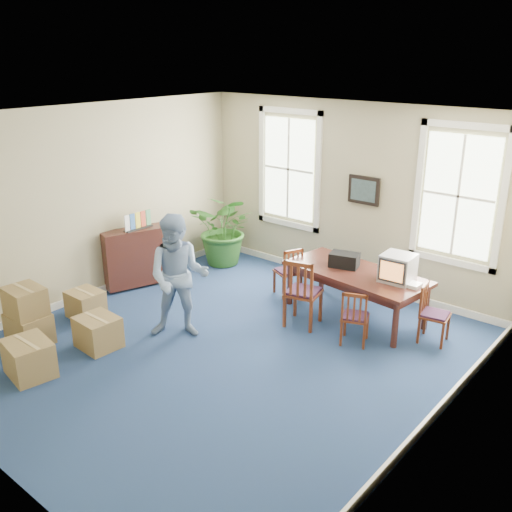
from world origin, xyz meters
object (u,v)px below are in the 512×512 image
Objects in this scene: chair_near_left at (303,291)px; potted_plant at (226,229)px; man at (179,277)px; conference_table at (355,294)px; credenza at (140,258)px; crt_tv at (398,268)px; cardboard_boxes at (43,316)px.

chair_near_left is 0.76× the size of potted_plant.
man reaches higher than chair_near_left.
potted_plant is at bearing 178.67° from conference_table.
chair_near_left reaches higher than credenza.
cardboard_boxes is (-3.55, -3.70, -0.51)m from crt_tv.
conference_table is 0.88m from crt_tv.
credenza is at bearing -3.29° from chair_near_left.
man is 1.44× the size of credenza.
crt_tv is 4.48m from credenza.
crt_tv reaches higher than conference_table.
chair_near_left is 1.90m from man.
potted_plant reaches higher than cardboard_boxes.
chair_near_left is at bearing -23.80° from potted_plant.
chair_near_left is 3.18m from credenza.
chair_near_left is 0.69× the size of cardboard_boxes.
man is 1.17× the size of cardboard_boxes.
crt_tv is at bearing -5.66° from potted_plant.
conference_table is 4.65m from cardboard_boxes.
cardboard_boxes is (0.25, -4.07, -0.26)m from potted_plant.
potted_plant is at bearing 94.61° from credenza.
conference_table is 3.19m from potted_plant.
potted_plant reaches higher than conference_table.
cardboard_boxes is at bearing -121.99° from conference_table.
crt_tv reaches higher than chair_near_left.
credenza is at bearing -153.00° from conference_table.
chair_near_left is at bearing 12.38° from man.
man reaches higher than potted_plant.
crt_tv is 1.44m from chair_near_left.
potted_plant is (-1.51, 2.62, -0.21)m from man.
conference_table is at bearing 38.93° from credenza.
potted_plant reaches higher than chair_near_left.
chair_near_left is 2.94m from potted_plant.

